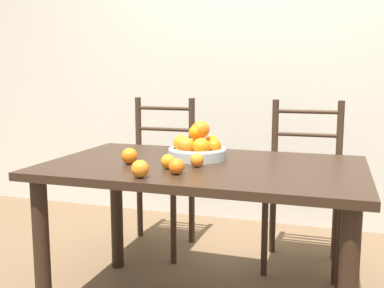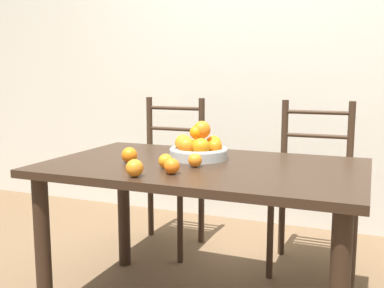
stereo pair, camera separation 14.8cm
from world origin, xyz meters
name	(u,v)px [view 2 (the right image)]	position (x,y,z in m)	size (l,w,h in m)	color
wall_back	(274,50)	(0.00, 1.46, 1.30)	(8.00, 0.06, 2.60)	beige
dining_table	(203,186)	(0.00, 0.00, 0.62)	(1.41, 0.86, 0.72)	black
fruit_bowl	(199,147)	(-0.06, 0.10, 0.78)	(0.28, 0.28, 0.18)	#B2B7B2
orange_loose_0	(172,166)	(-0.04, -0.25, 0.75)	(0.06, 0.06, 0.06)	orange
orange_loose_1	(166,161)	(-0.11, -0.16, 0.75)	(0.06, 0.06, 0.06)	orange
orange_loose_2	(129,155)	(-0.31, -0.11, 0.76)	(0.07, 0.07, 0.07)	orange
orange_loose_3	(195,160)	(-0.01, -0.08, 0.75)	(0.06, 0.06, 0.06)	orange
orange_loose_4	(135,168)	(-0.15, -0.35, 0.76)	(0.07, 0.07, 0.07)	orange
chair_left	(167,175)	(-0.52, 0.72, 0.48)	(0.42, 0.40, 0.97)	#382619
chair_right	(312,188)	(0.40, 0.72, 0.48)	(0.42, 0.40, 0.97)	#382619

